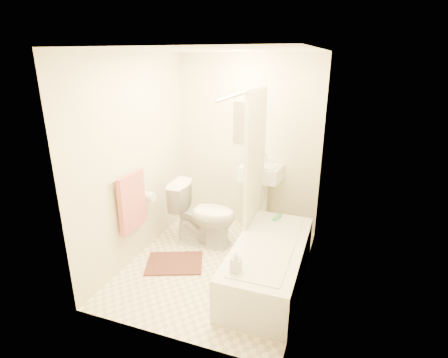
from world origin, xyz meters
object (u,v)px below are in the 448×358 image
(bath_mat, at_px, (175,263))
(soap_bottle, at_px, (236,262))
(sink, at_px, (261,196))
(bathtub, at_px, (269,264))
(toilet, at_px, (204,214))

(bath_mat, distance_m, soap_bottle, 1.22)
(sink, height_order, bath_mat, sink)
(sink, bearing_deg, bathtub, -66.47)
(sink, xyz_separation_m, bath_mat, (-0.73, -1.21, -0.51))
(bathtub, distance_m, bath_mat, 1.15)
(sink, xyz_separation_m, soap_bottle, (0.21, -1.75, 0.03))
(sink, xyz_separation_m, bathtub, (0.39, -1.17, -0.29))
(toilet, distance_m, sink, 0.87)
(sink, distance_m, bath_mat, 1.50)
(toilet, xyz_separation_m, sink, (0.60, 0.62, 0.11))
(toilet, relative_size, sink, 0.80)
(toilet, distance_m, soap_bottle, 1.40)
(toilet, xyz_separation_m, soap_bottle, (0.81, -1.13, 0.15))
(sink, bearing_deg, toilet, -129.17)
(toilet, height_order, soap_bottle, toilet)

